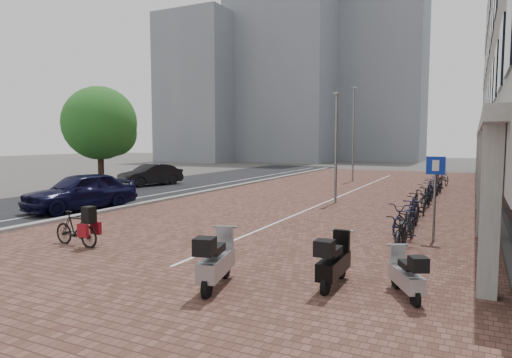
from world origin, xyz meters
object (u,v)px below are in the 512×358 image
(car_navy, at_px, (81,191))
(hero_bike, at_px, (76,228))
(car_dark, at_px, (151,175))
(parking_sign, at_px, (435,185))
(scooter_front, at_px, (216,259))
(scooter_mid, at_px, (334,260))
(scooter_back, at_px, (406,274))

(car_navy, xyz_separation_m, hero_bike, (5.03, -4.78, -0.29))
(car_dark, height_order, hero_bike, car_dark)
(car_navy, xyz_separation_m, parking_sign, (14.00, 0.30, 0.89))
(hero_bike, height_order, parking_sign, parking_sign)
(car_navy, xyz_separation_m, car_dark, (-4.02, 9.43, -0.10))
(scooter_front, bearing_deg, scooter_mid, 14.17)
(scooter_front, distance_m, parking_sign, 7.39)
(scooter_front, relative_size, parking_sign, 0.69)
(hero_bike, bearing_deg, scooter_front, -100.67)
(parking_sign, bearing_deg, scooter_mid, -104.54)
(scooter_mid, height_order, parking_sign, parking_sign)
(scooter_front, distance_m, scooter_back, 3.68)
(scooter_back, bearing_deg, scooter_front, 169.39)
(car_dark, xyz_separation_m, hero_bike, (9.06, -14.21, -0.18))
(scooter_mid, relative_size, parking_sign, 0.64)
(car_navy, bearing_deg, hero_bike, -31.97)
(car_navy, distance_m, scooter_mid, 13.46)
(car_dark, distance_m, scooter_mid, 21.91)
(car_navy, xyz_separation_m, scooter_mid, (12.51, -4.94, -0.26))
(scooter_front, xyz_separation_m, parking_sign, (3.59, 6.36, 1.10))
(car_navy, height_order, scooter_back, car_navy)
(car_dark, distance_m, scooter_back, 23.00)
(hero_bike, relative_size, scooter_front, 0.97)
(parking_sign, bearing_deg, scooter_front, -118.16)
(car_dark, xyz_separation_m, scooter_mid, (16.54, -14.37, -0.15))
(parking_sign, bearing_deg, car_navy, -177.50)
(car_dark, relative_size, hero_bike, 2.54)
(hero_bike, bearing_deg, scooter_back, -88.37)
(car_navy, distance_m, scooter_back, 14.78)
(scooter_front, bearing_deg, parking_sign, 46.67)
(scooter_mid, distance_m, parking_sign, 5.56)
(scooter_mid, xyz_separation_m, scooter_back, (1.41, -0.01, -0.08))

